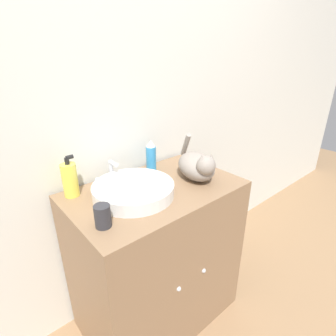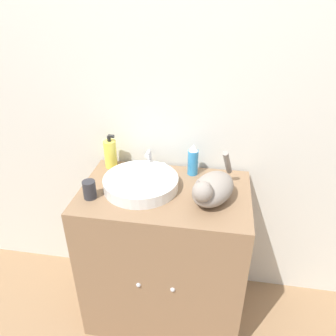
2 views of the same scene
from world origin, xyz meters
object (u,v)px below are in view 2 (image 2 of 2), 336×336
object	(u,v)px
soap_bottle	(110,154)
spray_bottle	(193,160)
cat	(212,188)
cup	(89,190)

from	to	relation	value
soap_bottle	spray_bottle	size ratio (longest dim) A/B	1.12
cat	spray_bottle	xyz separation A→B (m)	(-0.11, 0.24, 0.01)
cat	spray_bottle	world-z (taller)	cat
spray_bottle	cat	bearing A→B (deg)	-65.17
cat	soap_bottle	size ratio (longest dim) A/B	1.83
cup	cat	bearing A→B (deg)	6.13
spray_bottle	cup	world-z (taller)	spray_bottle
cat	soap_bottle	world-z (taller)	cat
cat	spray_bottle	bearing A→B (deg)	-132.49
cat	soap_bottle	distance (m)	0.62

